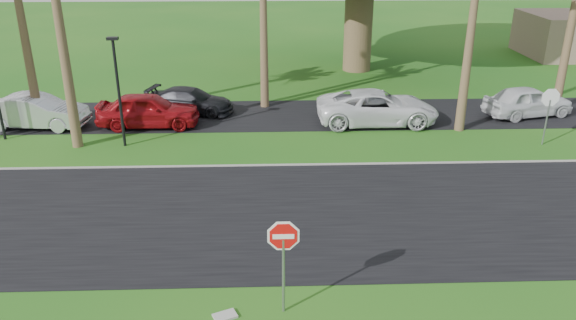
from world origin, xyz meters
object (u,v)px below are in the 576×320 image
at_px(car_pickup, 528,102).
at_px(stop_sign_far, 549,105).
at_px(stop_sign_near, 283,248).
at_px(car_dark, 191,101).
at_px(car_silver, 36,112).
at_px(car_minivan, 377,108).
at_px(car_red, 148,110).

bearing_deg(car_pickup, stop_sign_far, 152.33).
height_order(stop_sign_near, car_dark, stop_sign_near).
bearing_deg(car_pickup, car_silver, 78.48).
distance_m(car_silver, car_minivan, 15.95).
relative_size(stop_sign_near, car_pickup, 0.59).
bearing_deg(stop_sign_far, car_silver, -7.60).
relative_size(stop_sign_near, car_dark, 0.61).
xyz_separation_m(car_red, car_pickup, (18.39, 0.94, -0.05)).
xyz_separation_m(stop_sign_far, car_silver, (-22.61, 3.02, -1.00)).
relative_size(stop_sign_far, car_dark, 0.61).
distance_m(car_red, car_pickup, 18.41).
relative_size(car_red, car_dark, 1.09).
xyz_separation_m(stop_sign_far, car_red, (-17.42, 2.98, -0.97)).
bearing_deg(car_red, stop_sign_near, -157.17).
bearing_deg(stop_sign_near, car_silver, 128.40).
relative_size(car_silver, car_pickup, 1.07).
relative_size(car_dark, car_minivan, 0.76).
xyz_separation_m(car_minivan, car_pickup, (7.63, 0.88, -0.04)).
bearing_deg(stop_sign_far, car_red, -9.71).
relative_size(car_silver, car_minivan, 0.82).
xyz_separation_m(stop_sign_near, car_red, (-5.92, 13.98, -0.97)).
bearing_deg(stop_sign_near, car_minivan, 70.97).
distance_m(stop_sign_far, car_red, 17.70).
bearing_deg(car_red, car_minivan, -89.80).
bearing_deg(stop_sign_near, car_dark, 104.73).
distance_m(stop_sign_near, car_minivan, 14.88).
distance_m(car_red, car_minivan, 10.76).
height_order(car_red, car_dark, car_red).
bearing_deg(car_silver, stop_sign_near, -135.64).
xyz_separation_m(stop_sign_near, car_pickup, (12.47, 14.92, -1.02)).
bearing_deg(car_dark, car_red, 154.27).
relative_size(stop_sign_near, car_minivan, 0.46).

